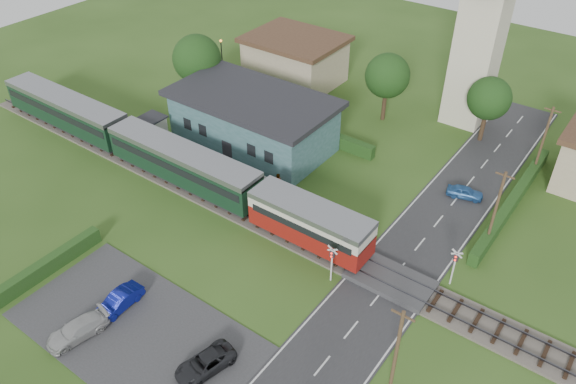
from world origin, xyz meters
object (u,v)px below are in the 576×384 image
Objects in this scene: crossing_signal_near at (332,259)px; train at (158,152)px; equipment_hut at (153,128)px; pedestrian_near at (278,183)px; car_park_blue at (119,301)px; crossing_signal_far at (455,262)px; car_park_dark at (205,363)px; church_tower at (483,26)px; house_west at (295,59)px; pedestrian_far at (168,140)px; car_on_road at (465,192)px; car_park_silver at (78,330)px; station_building at (253,120)px.

train is at bearing 173.23° from crossing_signal_near.
pedestrian_near is at bearing 1.33° from equipment_hut.
pedestrian_near is at bearing 84.74° from car_park_blue.
crossing_signal_far is 16.53m from pedestrian_near.
car_park_blue is 8.22m from car_park_dark.
church_tower is 1.63× the size of house_west.
equipment_hut is 25.04m from crossing_signal_near.
crossing_signal_far is at bearing 4.98° from train.
house_west is 19.98m from pedestrian_far.
church_tower is at bearing 101.68° from car_park_dark.
house_west is 3.30× the size of crossing_signal_near.
pedestrian_near is at bearing -58.06° from house_west.
house_west is at bearing 53.18° from car_on_road.
church_tower is 17.15m from car_on_road.
car_park_silver is (10.80, -39.50, -2.12)m from house_west.
crossing_signal_far is (31.60, -0.81, 0.39)m from equipment_hut.
crossing_signal_far reaches higher than pedestrian_near.
pedestrian_far is (-11.94, 16.36, 0.56)m from car_park_blue.
crossing_signal_far is at bearing -72.36° from pedestrian_far.
pedestrian_far is at bearing -92.48° from house_west.
pedestrian_near is at bearing -37.38° from station_building.
pedestrian_near is at bearing 125.54° from car_park_dark.
car_park_silver is 20.11m from pedestrian_near.
crossing_signal_far reaches higher than pedestrian_far.
train is at bearing -175.02° from crossing_signal_far.
church_tower is at bearing 90.01° from car_park_silver.
car_park_silver is (-0.27, -3.23, -0.01)m from car_park_blue.
equipment_hut is 2.20m from pedestrian_far.
train is 27.59m from crossing_signal_far.
car_park_blue is at bearing -73.02° from house_west.
church_tower is 29.57m from crossing_signal_near.
train reaches higher than crossing_signal_near.
crossing_signal_near is (21.40, -25.41, -0.65)m from house_west.
station_building reaches higher than pedestrian_far.
station_building is 23.89m from church_tower.
car_park_blue is at bearing 136.12° from car_on_road.
pedestrian_far is at bearing 124.43° from car_park_blue.
train is 2.45× the size of church_tower.
crossing_signal_far is at bearing -69.98° from church_tower.
station_building is at bearing 35.92° from equipment_hut.
house_west is at bearing 81.38° from equipment_hut.
equipment_hut is at bearing 128.83° from car_park_blue.
car_park_dark reaches higher than car_on_road.
car_on_road is (4.02, 15.31, -1.56)m from crossing_signal_near.
car_on_road is (25.42, -10.10, -2.21)m from house_west.
church_tower is 44.52m from car_park_silver.
car_park_blue is 1.98× the size of pedestrian_near.
car_park_silver is at bearing -133.29° from crossing_signal_far.
house_west is 3.47× the size of car_on_road.
car_park_silver is 2.21× the size of pedestrian_near.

